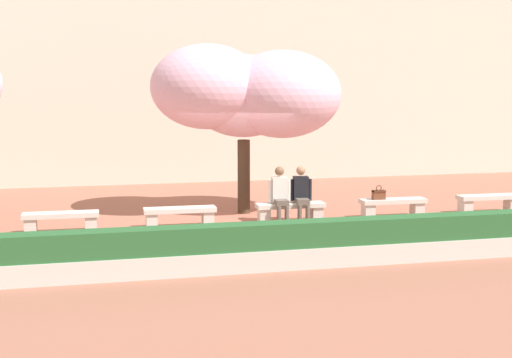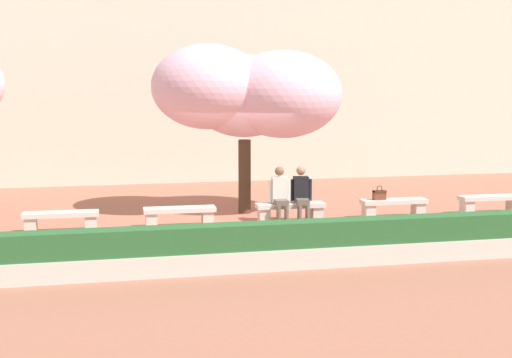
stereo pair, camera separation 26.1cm
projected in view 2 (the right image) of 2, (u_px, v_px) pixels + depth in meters
The scene contains 12 objects.
ground_plane at pixel (236, 225), 15.97m from camera, with size 100.00×100.00×0.00m, color #9E604C.
building_facade at pixel (184, 22), 24.06m from camera, with size 28.41×4.00×10.43m, color beige.
stone_bench_near_west at pixel (61, 219), 15.11m from camera, with size 1.59×0.45×0.45m.
stone_bench_center at pixel (180, 214), 15.66m from camera, with size 1.59×0.45×0.45m.
stone_bench_near_east at pixel (290, 210), 16.21m from camera, with size 1.59×0.45×0.45m.
stone_bench_east_end at pixel (394, 206), 16.76m from camera, with size 1.59×0.45×0.45m.
stone_bench_far_east at pixel (491, 202), 17.30m from camera, with size 1.59×0.45×0.45m.
person_seated_left at pixel (280, 193), 16.05m from camera, with size 0.51×0.70×1.29m.
person_seated_right at pixel (301, 192), 16.16m from camera, with size 0.51×0.71×1.29m.
handbag at pixel (379, 194), 16.63m from camera, with size 0.30×0.15×0.34m.
cherry_tree_main at pixel (247, 92), 16.98m from camera, with size 4.51×3.22×4.08m.
planter_hedge_foreground at pixel (279, 246), 12.21m from camera, with size 16.23×0.50×0.80m.
Camera 2 is at (-3.00, -15.41, 3.15)m, focal length 50.00 mm.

